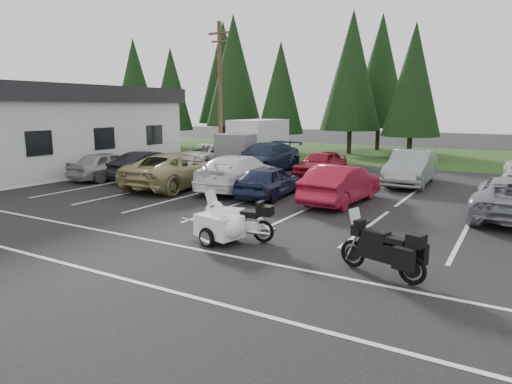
% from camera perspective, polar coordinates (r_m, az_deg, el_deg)
% --- Properties ---
extents(ground, '(120.00, 120.00, 0.00)m').
position_cam_1_polar(ground, '(15.05, 0.83, -3.70)').
color(ground, black).
rests_on(ground, ground).
extents(grass_strip, '(80.00, 16.00, 0.01)m').
position_cam_1_polar(grass_strip, '(37.57, 19.31, 4.30)').
color(grass_strip, '#1E3C13').
rests_on(grass_strip, ground).
extents(lake_water, '(70.00, 50.00, 0.02)m').
position_cam_1_polar(lake_water, '(67.86, 27.88, 6.20)').
color(lake_water, gray).
rests_on(lake_water, ground).
extents(building, '(10.60, 15.60, 4.90)m').
position_cam_1_polar(building, '(30.25, -26.23, 7.10)').
color(building, silver).
rests_on(building, ground).
extents(utility_pole, '(1.60, 0.26, 9.00)m').
position_cam_1_polar(utility_pole, '(30.10, -4.52, 12.40)').
color(utility_pole, '#473321').
rests_on(utility_pole, ground).
extents(box_truck, '(2.40, 5.60, 2.90)m').
position_cam_1_polar(box_truck, '(29.50, -0.67, 6.16)').
color(box_truck, silver).
rests_on(box_truck, ground).
extents(stall_markings, '(32.00, 16.00, 0.01)m').
position_cam_1_polar(stall_markings, '(16.77, 4.22, -2.23)').
color(stall_markings, silver).
rests_on(stall_markings, ground).
extents(conifer_0, '(4.58, 4.58, 10.66)m').
position_cam_1_polar(conifer_0, '(49.84, -14.94, 13.10)').
color(conifer_0, '#332316').
rests_on(conifer_0, ground).
extents(conifer_1, '(3.96, 3.96, 9.22)m').
position_cam_1_polar(conifer_1, '(44.76, -10.55, 12.53)').
color(conifer_1, '#332316').
rests_on(conifer_1, ground).
extents(conifer_2, '(5.10, 5.10, 11.89)m').
position_cam_1_polar(conifer_2, '(42.52, -2.81, 14.91)').
color(conifer_2, '#332316').
rests_on(conifer_2, ground).
extents(conifer_3, '(3.87, 3.87, 9.02)m').
position_cam_1_polar(conifer_3, '(38.44, 3.08, 12.86)').
color(conifer_3, '#332316').
rests_on(conifer_3, ground).
extents(conifer_4, '(4.80, 4.80, 11.17)m').
position_cam_1_polar(conifer_4, '(37.72, 11.89, 14.62)').
color(conifer_4, '#332316').
rests_on(conifer_4, ground).
extents(conifer_5, '(4.14, 4.14, 9.63)m').
position_cam_1_polar(conifer_5, '(35.08, 19.08, 13.13)').
color(conifer_5, '#332316').
rests_on(conifer_5, ground).
extents(conifer_back_a, '(5.28, 5.28, 12.30)m').
position_cam_1_polar(conifer_back_a, '(48.24, -4.10, 14.66)').
color(conifer_back_a, '#332316').
rests_on(conifer_back_a, ground).
extents(conifer_back_b, '(4.97, 4.97, 11.58)m').
position_cam_1_polar(conifer_back_b, '(41.83, 15.33, 14.39)').
color(conifer_back_b, '#332316').
rests_on(conifer_back_b, ground).
extents(car_near_0, '(1.78, 4.31, 1.46)m').
position_cam_1_polar(car_near_0, '(25.08, -18.03, 3.22)').
color(car_near_0, '#A0A1A5').
rests_on(car_near_0, ground).
extents(car_near_1, '(1.97, 4.66, 1.50)m').
position_cam_1_polar(car_near_1, '(24.01, -12.85, 3.21)').
color(car_near_1, black).
rests_on(car_near_1, ground).
extents(car_near_2, '(3.00, 6.01, 1.63)m').
position_cam_1_polar(car_near_2, '(21.68, -9.70, 2.74)').
color(car_near_2, '#9A9059').
rests_on(car_near_2, ground).
extents(car_near_3, '(2.68, 5.65, 1.59)m').
position_cam_1_polar(car_near_3, '(20.64, -2.08, 2.44)').
color(car_near_3, white).
rests_on(car_near_3, ground).
extents(car_near_4, '(1.87, 4.08, 1.35)m').
position_cam_1_polar(car_near_4, '(19.00, 1.64, 1.38)').
color(car_near_4, '#18213D').
rests_on(car_near_4, ground).
extents(car_near_5, '(1.87, 4.68, 1.51)m').
position_cam_1_polar(car_near_5, '(18.12, 10.63, 1.00)').
color(car_near_5, maroon).
rests_on(car_near_5, ground).
extents(car_near_6, '(2.36, 5.11, 1.42)m').
position_cam_1_polar(car_near_6, '(17.62, 29.40, -0.61)').
color(car_near_6, gray).
rests_on(car_near_6, ground).
extents(car_far_0, '(2.45, 5.24, 1.45)m').
position_cam_1_polar(car_far_0, '(28.97, -6.36, 4.58)').
color(car_far_0, silver).
rests_on(car_far_0, ground).
extents(car_far_1, '(2.52, 5.86, 1.68)m').
position_cam_1_polar(car_far_1, '(26.33, 1.04, 4.30)').
color(car_far_1, '#18233E').
rests_on(car_far_1, ground).
extents(car_far_2, '(1.93, 4.27, 1.42)m').
position_cam_1_polar(car_far_2, '(24.91, 8.06, 3.54)').
color(car_far_2, maroon).
rests_on(car_far_2, ground).
extents(car_far_3, '(1.88, 5.08, 1.66)m').
position_cam_1_polar(car_far_3, '(23.31, 18.82, 2.90)').
color(car_far_3, gray).
rests_on(car_far_3, ground).
extents(touring_motorcycle, '(2.58, 1.13, 1.38)m').
position_cam_1_polar(touring_motorcycle, '(12.90, -2.47, -2.97)').
color(touring_motorcycle, white).
rests_on(touring_motorcycle, ground).
extents(cargo_trailer, '(1.92, 1.32, 0.81)m').
position_cam_1_polar(cargo_trailer, '(12.66, -4.65, -4.59)').
color(cargo_trailer, white).
rests_on(cargo_trailer, ground).
extents(adventure_motorcycle, '(2.51, 1.46, 1.44)m').
position_cam_1_polar(adventure_motorcycle, '(10.52, 15.43, -6.30)').
color(adventure_motorcycle, black).
rests_on(adventure_motorcycle, ground).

